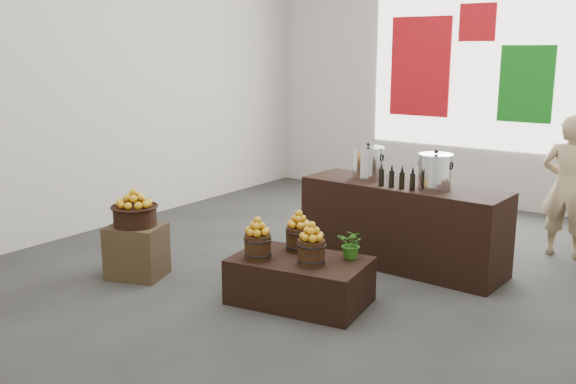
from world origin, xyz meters
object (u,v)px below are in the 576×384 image
Objects in this scene: shopper at (568,187)px; stock_pot_center at (435,172)px; counter at (402,225)px; stock_pot_left at (368,164)px; wicker_basket at (135,216)px; crate at (137,251)px; display_table at (300,280)px.

stock_pot_center is at bearing 53.57° from shopper.
counter is 1.37× the size of shopper.
stock_pot_left reaches higher than counter.
wicker_basket is 0.27× the size of shopper.
counter is 6.47× the size of stock_pot_left.
crate is 0.25× the size of counter.
counter is 0.71m from stock_pot_left.
shopper is (1.68, 1.24, -0.25)m from stock_pot_left.
shopper is at bearing 43.78° from crate.
wicker_basket reaches higher than crate.
stock_pot_center reaches higher than counter.
wicker_basket is 2.38m from stock_pot_left.
display_table is at bearing 12.94° from crate.
shopper reaches higher than crate.
display_table is 0.56× the size of counter.
stock_pot_center is (2.25, 1.77, 0.74)m from crate.
shopper is (3.18, 3.05, 0.50)m from crate.
shopper is at bearing 51.42° from display_table.
wicker_basket is (0.00, 0.00, 0.35)m from crate.
stock_pot_left is at bearing 36.28° from shopper.
wicker_basket is 0.36× the size of display_table.
counter reaches higher than wicker_basket.
stock_pot_left reaches higher than wicker_basket.
display_table is at bearing -98.57° from counter.
stock_pot_center is (0.75, -0.03, 0.00)m from stock_pot_left.
stock_pot_center is at bearing -0.00° from counter.
crate is at bearing -134.40° from counter.
stock_pot_left is 0.75m from stock_pot_center.
counter is (1.92, 1.79, -0.18)m from wicker_basket.
stock_pot_center is at bearing -2.64° from stock_pot_left.
shopper reaches higher than counter.
stock_pot_center reaches higher than display_table.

